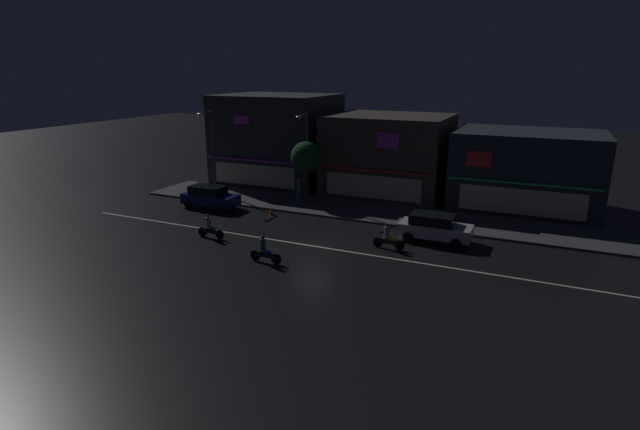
% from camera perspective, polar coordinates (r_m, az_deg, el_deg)
% --- Properties ---
extents(ground_plane, '(140.00, 140.00, 0.00)m').
position_cam_1_polar(ground_plane, '(29.57, -0.89, -3.56)').
color(ground_plane, black).
extents(lane_divider_stripe, '(33.96, 0.16, 0.01)m').
position_cam_1_polar(lane_divider_stripe, '(29.57, -0.89, -3.55)').
color(lane_divider_stripe, beige).
rests_on(lane_divider_stripe, ground).
extents(sidewalk_far, '(35.74, 5.09, 0.14)m').
position_cam_1_polar(sidewalk_far, '(36.80, 4.67, 0.53)').
color(sidewalk_far, '#424447').
rests_on(sidewalk_far, ground).
extents(storefront_left_block, '(10.31, 7.58, 5.71)m').
position_cam_1_polar(storefront_left_block, '(40.23, 22.52, 4.77)').
color(storefront_left_block, '#2D333D').
rests_on(storefront_left_block, ground).
extents(storefront_center_block, '(9.84, 8.61, 7.88)m').
position_cam_1_polar(storefront_center_block, '(46.51, -4.87, 8.71)').
color(storefront_center_block, '#383A3F').
rests_on(storefront_center_block, ground).
extents(storefront_right_block, '(9.58, 8.14, 6.48)m').
position_cam_1_polar(storefront_right_block, '(42.18, 7.87, 6.87)').
color(storefront_right_block, '#4C443A').
rests_on(storefront_right_block, ground).
extents(streetlamp_west, '(0.44, 1.64, 6.73)m').
position_cam_1_polar(streetlamp_west, '(41.78, -12.29, 7.82)').
color(streetlamp_west, '#47494C').
rests_on(streetlamp_west, sidewalk_far).
extents(streetlamp_mid, '(0.44, 1.64, 6.73)m').
position_cam_1_polar(streetlamp_mid, '(38.37, -1.63, 7.45)').
color(streetlamp_mid, '#47494C').
rests_on(streetlamp_mid, sidewalk_far).
extents(pedestrian_on_sidewalk, '(0.35, 0.35, 1.87)m').
position_cam_1_polar(pedestrian_on_sidewalk, '(38.35, -2.45, 2.67)').
color(pedestrian_on_sidewalk, '#334766').
rests_on(pedestrian_on_sidewalk, sidewalk_far).
extents(street_tree, '(2.35, 2.35, 4.64)m').
position_cam_1_polar(street_tree, '(38.42, -1.61, 6.63)').
color(street_tree, '#473323').
rests_on(street_tree, sidewalk_far).
extents(parked_car_near_kerb, '(4.30, 1.98, 1.67)m').
position_cam_1_polar(parked_car_near_kerb, '(38.35, -12.47, 2.08)').
color(parked_car_near_kerb, navy).
rests_on(parked_car_near_kerb, ground).
extents(parked_car_trailing, '(4.30, 1.98, 1.67)m').
position_cam_1_polar(parked_car_trailing, '(30.95, 12.95, -1.37)').
color(parked_car_trailing, silver).
rests_on(parked_car_trailing, ground).
extents(motorcycle_lead, '(1.90, 0.60, 1.52)m').
position_cam_1_polar(motorcycle_lead, '(29.25, 7.79, -2.63)').
color(motorcycle_lead, black).
rests_on(motorcycle_lead, ground).
extents(motorcycle_following, '(1.90, 0.60, 1.52)m').
position_cam_1_polar(motorcycle_following, '(27.11, -6.34, -4.13)').
color(motorcycle_following, black).
rests_on(motorcycle_following, ground).
extents(motorcycle_opposite_lane, '(1.90, 0.60, 1.52)m').
position_cam_1_polar(motorcycle_opposite_lane, '(31.55, -12.45, -1.45)').
color(motorcycle_opposite_lane, black).
rests_on(motorcycle_opposite_lane, ground).
extents(traffic_cone, '(0.36, 0.36, 0.55)m').
position_cam_1_polar(traffic_cone, '(35.99, -5.59, 0.48)').
color(traffic_cone, orange).
rests_on(traffic_cone, ground).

